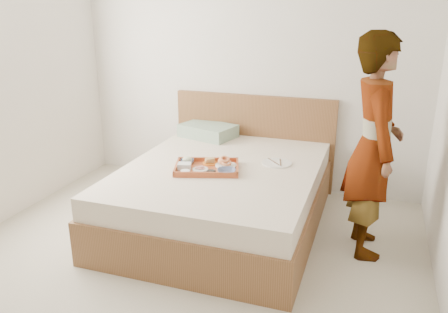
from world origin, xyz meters
name	(u,v)px	position (x,y,z in m)	size (l,w,h in m)	color
ground	(162,285)	(0.00, 0.00, 0.00)	(3.50, 4.00, 0.01)	#BCB19F
wall_back	(248,59)	(0.00, 2.00, 1.30)	(3.50, 0.01, 2.60)	silver
bed	(222,195)	(0.08, 1.00, 0.27)	(1.65, 2.00, 0.53)	brown
headboard	(253,141)	(0.08, 1.97, 0.47)	(1.65, 0.06, 0.95)	brown
pillow	(208,131)	(-0.34, 1.78, 0.59)	(0.52, 0.36, 0.13)	#96AB96
tray	(207,167)	(0.00, 0.87, 0.55)	(0.51, 0.37, 0.05)	#B05927
prawn_plate	(226,165)	(0.13, 0.97, 0.55)	(0.18, 0.18, 0.01)	white
navy_bowl_big	(227,171)	(0.19, 0.81, 0.56)	(0.14, 0.14, 0.04)	#172440
sauce_dish	(211,173)	(0.08, 0.75, 0.56)	(0.07, 0.07, 0.03)	black
meat_plate	(200,169)	(-0.04, 0.82, 0.55)	(0.13, 0.13, 0.01)	white
bread_plate	(210,163)	(-0.02, 0.99, 0.55)	(0.12, 0.12, 0.01)	orange
salad_bowl	(187,161)	(-0.20, 0.93, 0.56)	(0.11, 0.11, 0.04)	#172440
plastic_tub	(184,166)	(-0.17, 0.80, 0.57)	(0.11, 0.09, 0.05)	silver
cheese_round	(185,172)	(-0.12, 0.70, 0.56)	(0.07, 0.07, 0.03)	white
dinner_plate	(277,163)	(0.50, 1.20, 0.54)	(0.25, 0.25, 0.01)	white
person	(373,147)	(1.26, 0.97, 0.82)	(0.60, 0.39, 1.65)	silver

